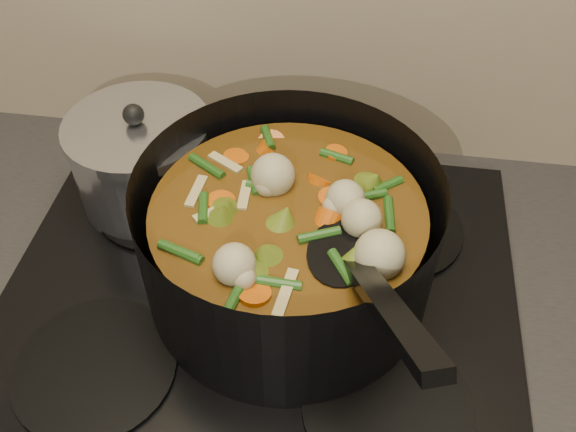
# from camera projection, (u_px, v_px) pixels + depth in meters

# --- Properties ---
(stovetop) EXTENTS (0.62, 0.54, 0.03)m
(stovetop) POSITION_uv_depth(u_px,v_px,m) (259.00, 297.00, 0.79)
(stovetop) COLOR black
(stovetop) RESTS_ON counter
(stockpot) EXTENTS (0.38, 0.45, 0.25)m
(stockpot) POSITION_uv_depth(u_px,v_px,m) (288.00, 241.00, 0.73)
(stockpot) COLOR black
(stockpot) RESTS_ON stovetop
(saucepan) EXTENTS (0.19, 0.19, 0.15)m
(saucepan) POSITION_uv_depth(u_px,v_px,m) (143.00, 161.00, 0.85)
(saucepan) COLOR silver
(saucepan) RESTS_ON stovetop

